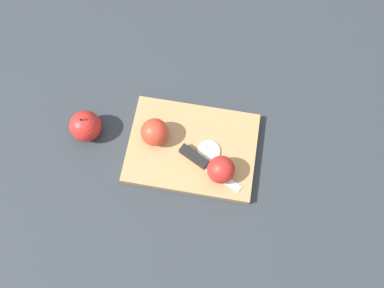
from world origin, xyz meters
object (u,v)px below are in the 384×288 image
Objects in this scene: knife at (198,159)px; apple_half_right at (221,169)px; apple_half_left at (155,132)px; apple_whole at (86,126)px.

apple_half_right is at bearing 5.83° from knife.
apple_half_left reaches higher than apple_half_right.
apple_half_right reaches higher than knife.
apple_half_right is 0.06m from knife.
knife is 0.28m from apple_whole.
knife is at bearing -9.92° from apple_whole.
apple_half_right is 0.74× the size of apple_whole.
apple_half_left is 0.18m from apple_half_right.
apple_half_left reaches higher than knife.
knife is at bearing -22.20° from apple_half_left.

